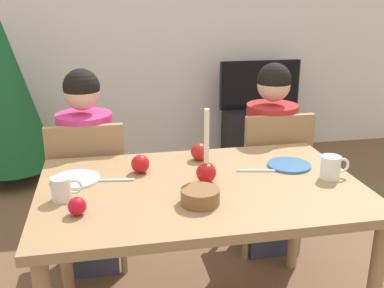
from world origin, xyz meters
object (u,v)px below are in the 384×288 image
(candle_centerpiece, at_px, (206,168))
(chair_left, at_px, (89,188))
(person_right_child, at_px, (269,163))
(bowl_walnuts, at_px, (200,196))
(apple_by_left_plate, at_px, (140,164))
(mug_left, at_px, (62,189))
(plate_left, at_px, (76,179))
(person_left_child, at_px, (88,176))
(dining_table, at_px, (201,202))
(tv, at_px, (260,85))
(plate_right, at_px, (289,165))
(apple_by_right_mug, at_px, (199,152))
(apple_near_candle, at_px, (77,206))
(tv_stand, at_px, (258,132))
(christmas_tree, at_px, (3,87))
(mug_right, at_px, (331,167))
(chair_right, at_px, (271,174))

(candle_centerpiece, bearing_deg, chair_left, 132.23)
(person_right_child, relative_size, bowl_walnuts, 7.56)
(apple_by_left_plate, bearing_deg, candle_centerpiece, -31.57)
(bowl_walnuts, bearing_deg, mug_left, 164.99)
(candle_centerpiece, relative_size, mug_left, 2.67)
(plate_left, relative_size, bowl_walnuts, 1.39)
(person_left_child, distance_m, candle_centerpiece, 0.86)
(chair_left, distance_m, mug_left, 0.71)
(person_left_child, bearing_deg, dining_table, -51.68)
(dining_table, height_order, tv, tv)
(candle_centerpiece, relative_size, plate_right, 1.59)
(apple_by_right_mug, bearing_deg, bowl_walnuts, -101.75)
(candle_centerpiece, bearing_deg, apple_near_candle, -159.00)
(person_right_child, relative_size, tv_stand, 1.83)
(christmas_tree, relative_size, mug_left, 12.70)
(mug_left, relative_size, mug_right, 0.92)
(person_left_child, bearing_deg, chair_right, -1.74)
(chair_left, height_order, tv, tv)
(plate_right, relative_size, apple_by_left_plate, 2.44)
(chair_left, height_order, person_left_child, person_left_child)
(chair_left, relative_size, candle_centerpiece, 2.71)
(mug_right, bearing_deg, mug_left, 179.89)
(plate_right, xyz_separation_m, apple_by_left_plate, (-0.71, 0.06, 0.04))
(tv, relative_size, mug_right, 5.85)
(person_right_child, height_order, christmas_tree, christmas_tree)
(mug_right, height_order, apple_by_left_plate, mug_right)
(dining_table, xyz_separation_m, plate_left, (-0.54, 0.15, 0.09))
(bowl_walnuts, bearing_deg, apple_near_candle, -179.69)
(candle_centerpiece, xyz_separation_m, plate_right, (0.44, 0.11, -0.06))
(person_left_child, xyz_separation_m, bowl_walnuts, (0.46, -0.83, 0.21))
(plate_right, bearing_deg, apple_near_candle, -161.99)
(person_left_child, distance_m, person_right_child, 1.07)
(christmas_tree, bearing_deg, tv_stand, 5.39)
(dining_table, height_order, tv_stand, dining_table)
(mug_left, xyz_separation_m, bowl_walnuts, (0.54, -0.14, -0.02))
(apple_by_left_plate, bearing_deg, christmas_tree, 116.51)
(chair_right, height_order, mug_right, chair_right)
(chair_right, height_order, person_right_child, person_right_child)
(person_left_child, bearing_deg, christmas_tree, 115.42)
(chair_right, relative_size, tv_stand, 1.41)
(tv, distance_m, plate_right, 2.26)
(person_right_child, bearing_deg, chair_right, -90.00)
(christmas_tree, bearing_deg, person_right_child, -39.46)
(apple_near_candle, xyz_separation_m, apple_by_left_plate, (0.27, 0.38, 0.01))
(mug_left, relative_size, apple_near_candle, 1.77)
(apple_near_candle, bearing_deg, person_right_child, 37.53)
(plate_left, height_order, mug_left, mug_left)
(candle_centerpiece, relative_size, apple_by_right_mug, 3.79)
(chair_left, bearing_deg, chair_right, 0.00)
(person_left_child, relative_size, christmas_tree, 0.74)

